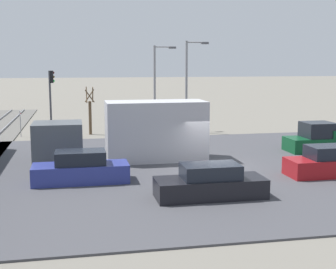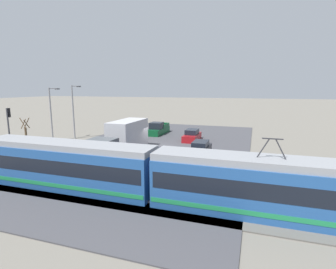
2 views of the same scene
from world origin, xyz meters
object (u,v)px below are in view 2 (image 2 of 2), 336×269
Objects in this scene: sedan_car_0 at (192,136)px; street_lamp_near_crossing at (74,108)px; sedan_car_2 at (150,158)px; street_lamp_mid_block at (52,110)px; box_truck at (122,139)px; light_rail_tram at (155,175)px; traffic_light_pole at (9,126)px; sedan_car_1 at (200,149)px; street_tree at (26,136)px; pickup_truck at (158,129)px.

street_lamp_near_crossing is (16.53, 3.47, 3.71)m from sedan_car_0.
street_lamp_near_crossing is (15.44, -9.21, 3.71)m from sedan_car_2.
box_truck is at bearing 163.70° from street_lamp_mid_block.
light_rail_tram is at bearing 96.18° from sedan_car_0.
street_lamp_near_crossing reaches higher than traffic_light_pole.
box_truck is 2.11× the size of sedan_car_1.
traffic_light_pole is 11.25m from street_lamp_near_crossing.
sedan_car_1 is (-0.50, -12.49, -1.03)m from light_rail_tram.
light_rail_tram reaches higher than street_tree.
street_tree is 0.54× the size of street_lamp_mid_block.
traffic_light_pole reaches higher than sedan_car_1.
sedan_car_1 is (-8.29, -2.34, -1.02)m from box_truck.
pickup_truck is 1.20× the size of sedan_car_1.
sedan_car_0 is at bearing -162.30° from street_lamp_mid_block.
traffic_light_pole reaches higher than street_tree.
pickup_truck is 1.09× the size of traffic_light_pole.
street_lamp_near_crossing is (10.23, 6.91, 3.64)m from pickup_truck.
sedan_car_2 is 0.64× the size of street_lamp_mid_block.
street_tree is at bearing 176.36° from sedan_car_2.
light_rail_tram reaches higher than box_truck.
street_tree is (19.13, -8.03, 0.07)m from light_rail_tram.
sedan_car_0 is (2.13, -19.71, -0.99)m from light_rail_tram.
sedan_car_2 is (3.22, -7.02, -0.99)m from light_rail_tram.
traffic_light_pole is (18.54, 7.45, 2.71)m from sedan_car_1.
sedan_car_0 is at bearing -137.33° from traffic_light_pole.
sedan_car_2 reaches higher than sedan_car_0.
pickup_truck is 0.75× the size of street_lamp_near_crossing.
street_lamp_mid_block is (20.96, -1.36, 3.58)m from sedan_car_1.
traffic_light_pole is (15.91, 14.66, 2.68)m from sedan_car_0.
street_lamp_near_crossing is at bearing 168.96° from sedan_car_1.
pickup_truck is 1.46× the size of street_tree.
light_rail_tram is 24.84m from street_lamp_mid_block.
sedan_car_2 is at bearing -172.40° from traffic_light_pole.
street_tree is at bearing -167.20° from sedan_car_1.
light_rail_tram is at bearing 157.23° from street_tree.
sedan_car_1 is at bearing 168.96° from street_lamp_near_crossing.
light_rail_tram is 19.85m from sedan_car_0.
sedan_car_0 reaches higher than sedan_car_1.
sedan_car_1 is 19.88m from street_lamp_near_crossing.
traffic_light_pole reaches higher than light_rail_tram.
box_truck is at bearing -52.50° from light_rail_tram.
traffic_light_pole is (9.60, 18.10, 2.60)m from pickup_truck.
sedan_car_1 is at bearing -167.20° from street_tree.
street_lamp_near_crossing is (0.63, -11.19, 1.04)m from traffic_light_pole.
light_rail_tram is 4.80× the size of pickup_truck.
sedan_car_0 is at bearing 85.09° from sedan_car_2.
sedan_car_2 is 0.61× the size of street_lamp_near_crossing.
sedan_car_2 is at bearing -65.34° from light_rail_tram.
sedan_car_0 is 0.86× the size of traffic_light_pole.
sedan_car_2 is (1.09, 12.69, 0.00)m from sedan_car_0.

